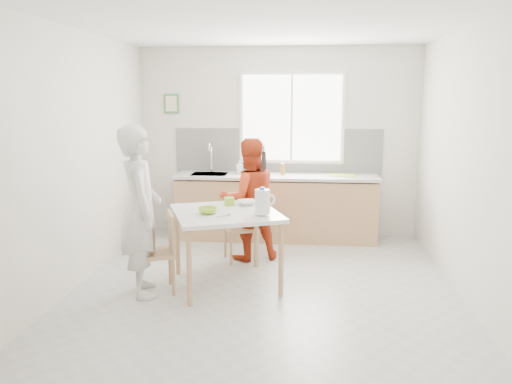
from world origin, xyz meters
The scene contains 21 objects.
ground centered at (0.00, 0.00, 0.00)m, with size 4.50×4.50×0.00m, color #B7B7B2.
room_shell centered at (0.00, 0.00, 1.64)m, with size 4.50×4.50×4.50m.
window centered at (0.20, 2.23, 1.70)m, with size 1.50×0.06×1.30m.
backsplash centered at (0.00, 2.24, 1.23)m, with size 3.00×0.02×0.65m, color white.
picture_frame centered at (-1.55, 2.23, 1.90)m, with size 0.22×0.03×0.28m.
kitchen_counter centered at (0.00, 1.95, 0.42)m, with size 2.84×0.64×1.37m.
dining_table centered at (-0.42, 0.10, 0.73)m, with size 1.37×1.37×0.81m.
chair_left centered at (-1.06, -0.15, 0.46)m, with size 0.50×0.50×0.83m.
chair_far centered at (-0.39, 0.98, 0.46)m, with size 0.50×0.50×0.83m.
person_white centered at (-1.23, -0.22, 0.87)m, with size 0.63×0.41×1.73m, color silver.
person_red centered at (-0.28, 1.01, 0.75)m, with size 0.73×0.57×1.51m, color red.
bowl_green centered at (-0.59, -0.02, 0.84)m, with size 0.20×0.20×0.06m, color #9AC52D.
bowl_white centered at (-0.23, 0.44, 0.84)m, with size 0.21×0.21×0.05m, color white.
milk_jug centered at (-0.01, -0.04, 0.96)m, with size 0.21×0.15×0.27m.
green_box centered at (-0.43, 0.40, 0.86)m, with size 0.10×0.10×0.09m, color #86B529.
spoon centered at (-0.41, -0.14, 0.82)m, with size 0.01×0.01×0.16m, color #A5A5AA.
cutting_board centered at (0.94, 1.98, 0.93)m, with size 0.35×0.25×0.01m, color #9ED831.
wine_bottle_a centered at (-0.18, 2.03, 1.08)m, with size 0.07×0.07×0.32m, color black.
wine_bottle_b centered at (-0.21, 2.08, 1.07)m, with size 0.07×0.07×0.30m, color black.
jar_amber centered at (0.09, 1.97, 1.00)m, with size 0.06×0.06×0.16m, color #966520.
soap_bottle centered at (-0.53, 2.01, 1.02)m, with size 0.09×0.09×0.19m, color #999999.
Camera 1 is at (0.41, -4.96, 2.00)m, focal length 35.00 mm.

